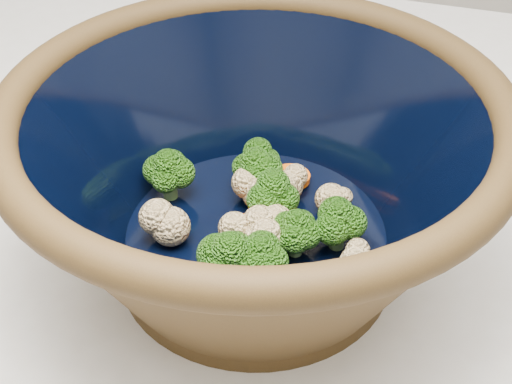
% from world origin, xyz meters
% --- Properties ---
extents(mixing_bowl, '(0.43, 0.43, 0.16)m').
position_xyz_m(mixing_bowl, '(-0.09, 0.04, 0.99)').
color(mixing_bowl, black).
rests_on(mixing_bowl, counter).
extents(vegetable_pile, '(0.20, 0.17, 0.05)m').
position_xyz_m(vegetable_pile, '(-0.08, 0.04, 0.96)').
color(vegetable_pile, '#608442').
rests_on(vegetable_pile, mixing_bowl).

